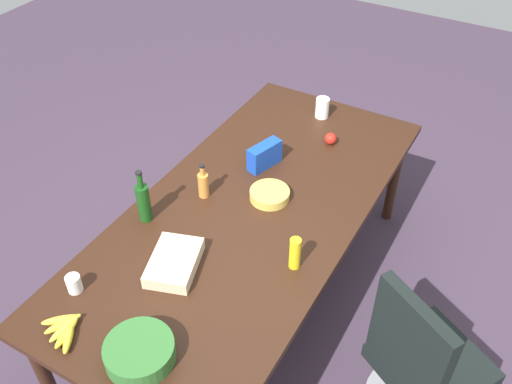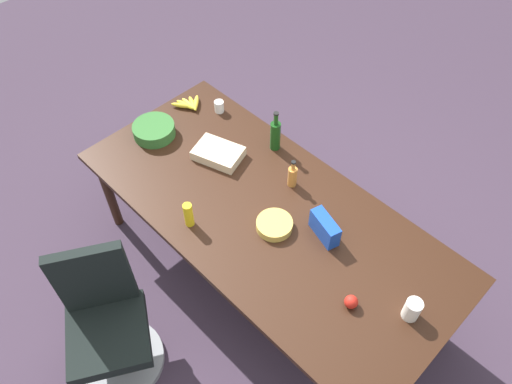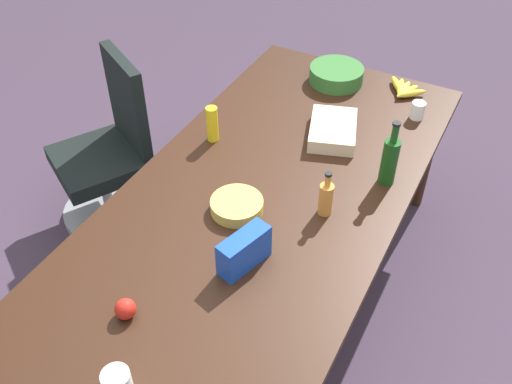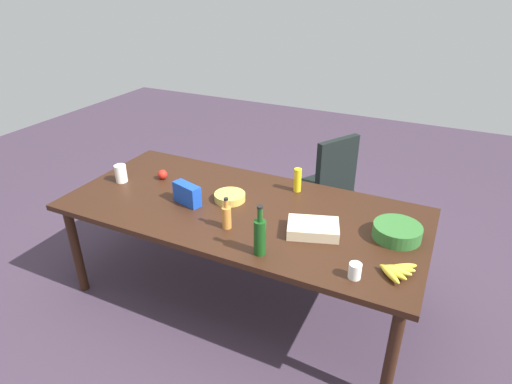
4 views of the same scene
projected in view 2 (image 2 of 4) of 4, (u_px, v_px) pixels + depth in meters
The scene contains 14 objects.
ground_plane at pixel (264, 274), 3.75m from camera, with size 10.00×10.00×0.00m, color #3E2F40.
conference_table at pixel (266, 217), 3.19m from camera, with size 2.53×1.16×0.78m.
office_chair at pixel (109, 329), 3.07m from camera, with size 0.66×0.66×1.01m.
mayo_jar at pixel (412, 309), 2.64m from camera, with size 0.09×0.09×0.14m, color white.
chip_bag_blue at pixel (325, 228), 2.97m from camera, with size 0.22×0.08×0.15m, color #1643B5.
paper_cup at pixel (219, 106), 3.71m from camera, with size 0.07×0.07×0.09m, color white.
salad_bowl at pixel (154, 130), 3.55m from camera, with size 0.30×0.30×0.09m, color #30682C.
sheet_cake at pixel (218, 153), 3.41m from camera, with size 0.32×0.22×0.07m, color beige.
chip_bowl at pixel (274, 225), 3.04m from camera, with size 0.22×0.22×0.05m, color gold.
wine_bottle at pixel (275, 135), 3.40m from camera, with size 0.08×0.08×0.32m.
banana_bunch at pixel (189, 104), 3.75m from camera, with size 0.20×0.23×0.04m.
mustard_bottle at pixel (189, 215), 3.01m from camera, with size 0.06×0.06×0.18m, color yellow.
dressing_bottle at pixel (292, 176), 3.22m from camera, with size 0.07×0.07×0.22m.
apple_red at pixel (351, 302), 2.70m from camera, with size 0.08×0.08×0.08m, color red.
Camera 2 is at (-1.31, 1.39, 3.28)m, focal length 35.08 mm.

